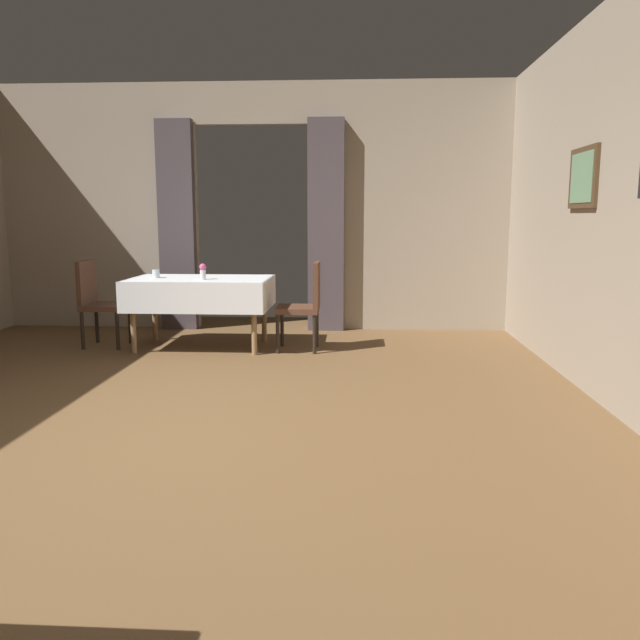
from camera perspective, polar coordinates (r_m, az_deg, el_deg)
ground at (r=4.26m, az=-14.97°, el=-10.31°), size 10.08×10.08×0.00m
wall_back at (r=8.09m, az=-6.04°, el=9.98°), size 6.40×0.27×3.00m
dining_table_mid at (r=6.96m, az=-10.57°, el=2.86°), size 1.49×0.94×0.75m
chair_mid_right at (r=6.72m, az=-1.30°, el=1.64°), size 0.44×0.44×0.93m
chair_mid_left at (r=7.33m, az=-19.13°, el=1.76°), size 0.44×0.44×0.93m
flower_vase_mid at (r=6.79m, az=-10.37°, el=4.32°), size 0.07×0.07×0.17m
glass_mid_b at (r=7.08m, az=-14.37°, el=4.00°), size 0.08×0.08×0.09m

